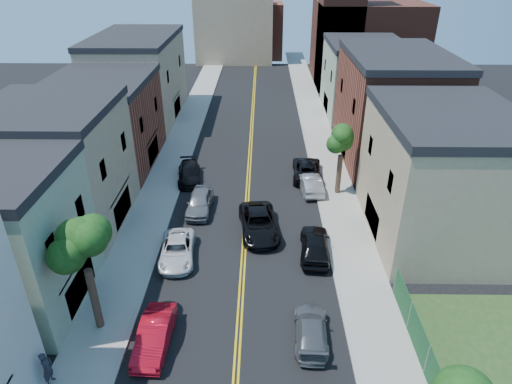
{
  "coord_description": "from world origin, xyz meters",
  "views": [
    {
      "loc": [
        1.23,
        -4.39,
        19.01
      ],
      "look_at": [
        0.8,
        26.53,
        2.0
      ],
      "focal_mm": 31.19,
      "sensor_mm": 36.0,
      "label": 1
    }
  ],
  "objects_px": {
    "white_pickup": "(177,250)",
    "silver_car_right": "(310,182)",
    "black_car_right": "(315,244)",
    "pedestrian_left": "(47,368)",
    "black_car_left": "(189,173)",
    "grey_car_right": "(311,330)",
    "black_suv_lane": "(259,223)",
    "dark_car_right_far": "(307,169)",
    "red_sedan": "(155,335)",
    "grey_car_left": "(200,202)"
  },
  "relations": [
    {
      "from": "white_pickup",
      "to": "silver_car_right",
      "type": "height_order",
      "value": "silver_car_right"
    },
    {
      "from": "white_pickup",
      "to": "pedestrian_left",
      "type": "distance_m",
      "value": 11.25
    },
    {
      "from": "white_pickup",
      "to": "black_car_right",
      "type": "relative_size",
      "value": 0.99
    },
    {
      "from": "black_car_left",
      "to": "pedestrian_left",
      "type": "height_order",
      "value": "pedestrian_left"
    },
    {
      "from": "red_sedan",
      "to": "black_suv_lane",
      "type": "xyz_separation_m",
      "value": [
        5.52,
        11.05,
        0.07
      ]
    },
    {
      "from": "silver_car_right",
      "to": "dark_car_right_far",
      "type": "bearing_deg",
      "value": -97.45
    },
    {
      "from": "white_pickup",
      "to": "pedestrian_left",
      "type": "relative_size",
      "value": 2.51
    },
    {
      "from": "white_pickup",
      "to": "grey_car_right",
      "type": "distance_m",
      "value": 11.17
    },
    {
      "from": "black_car_left",
      "to": "grey_car_right",
      "type": "xyz_separation_m",
      "value": [
        9.5,
        -19.07,
        -0.07
      ]
    },
    {
      "from": "grey_car_left",
      "to": "dark_car_right_far",
      "type": "bearing_deg",
      "value": 36.23
    },
    {
      "from": "black_car_right",
      "to": "silver_car_right",
      "type": "xyz_separation_m",
      "value": [
        0.5,
        9.52,
        -0.07
      ]
    },
    {
      "from": "red_sedan",
      "to": "dark_car_right_far",
      "type": "bearing_deg",
      "value": 65.93
    },
    {
      "from": "white_pickup",
      "to": "grey_car_right",
      "type": "xyz_separation_m",
      "value": [
        8.58,
        -7.15,
        -0.04
      ]
    },
    {
      "from": "red_sedan",
      "to": "black_car_left",
      "type": "bearing_deg",
      "value": 94.72
    },
    {
      "from": "red_sedan",
      "to": "dark_car_right_far",
      "type": "relative_size",
      "value": 0.8
    },
    {
      "from": "pedestrian_left",
      "to": "red_sedan",
      "type": "bearing_deg",
      "value": -61.35
    },
    {
      "from": "pedestrian_left",
      "to": "dark_car_right_far",
      "type": "bearing_deg",
      "value": -32.29
    },
    {
      "from": "grey_car_left",
      "to": "black_car_left",
      "type": "bearing_deg",
      "value": 108.71
    },
    {
      "from": "grey_car_left",
      "to": "pedestrian_left",
      "type": "relative_size",
      "value": 2.43
    },
    {
      "from": "white_pickup",
      "to": "black_suv_lane",
      "type": "bearing_deg",
      "value": 25.39
    },
    {
      "from": "black_car_left",
      "to": "dark_car_right_far",
      "type": "bearing_deg",
      "value": -2.74
    },
    {
      "from": "black_car_right",
      "to": "dark_car_right_far",
      "type": "relative_size",
      "value": 0.89
    },
    {
      "from": "black_car_right",
      "to": "pedestrian_left",
      "type": "bearing_deg",
      "value": 41.99
    },
    {
      "from": "white_pickup",
      "to": "silver_car_right",
      "type": "relative_size",
      "value": 1.04
    },
    {
      "from": "grey_car_right",
      "to": "silver_car_right",
      "type": "xyz_separation_m",
      "value": [
        1.5,
        17.24,
        0.14
      ]
    },
    {
      "from": "red_sedan",
      "to": "grey_car_right",
      "type": "height_order",
      "value": "red_sedan"
    },
    {
      "from": "dark_car_right_far",
      "to": "black_suv_lane",
      "type": "height_order",
      "value": "black_suv_lane"
    },
    {
      "from": "grey_car_right",
      "to": "pedestrian_left",
      "type": "bearing_deg",
      "value": 16.75
    },
    {
      "from": "black_car_left",
      "to": "black_suv_lane",
      "type": "xyz_separation_m",
      "value": [
        6.55,
        -8.62,
        0.1
      ]
    },
    {
      "from": "red_sedan",
      "to": "black_car_right",
      "type": "height_order",
      "value": "black_car_right"
    },
    {
      "from": "black_car_right",
      "to": "silver_car_right",
      "type": "bearing_deg",
      "value": -88.66
    },
    {
      "from": "silver_car_right",
      "to": "dark_car_right_far",
      "type": "height_order",
      "value": "same"
    },
    {
      "from": "red_sedan",
      "to": "black_suv_lane",
      "type": "relative_size",
      "value": 0.77
    },
    {
      "from": "black_car_right",
      "to": "pedestrian_left",
      "type": "distance_m",
      "value": 17.8
    },
    {
      "from": "white_pickup",
      "to": "dark_car_right_far",
      "type": "xyz_separation_m",
      "value": [
        10.08,
        12.87,
        0.1
      ]
    },
    {
      "from": "white_pickup",
      "to": "grey_car_left",
      "type": "xyz_separation_m",
      "value": [
        0.78,
        6.43,
        0.13
      ]
    },
    {
      "from": "black_car_right",
      "to": "dark_car_right_far",
      "type": "bearing_deg",
      "value": -87.98
    },
    {
      "from": "red_sedan",
      "to": "dark_car_right_far",
      "type": "xyz_separation_m",
      "value": [
        9.97,
        20.63,
        0.04
      ]
    },
    {
      "from": "black_car_right",
      "to": "dark_car_right_far",
      "type": "distance_m",
      "value": 12.31
    },
    {
      "from": "black_suv_lane",
      "to": "black_car_left",
      "type": "bearing_deg",
      "value": 120.29
    },
    {
      "from": "dark_car_right_far",
      "to": "grey_car_left",
      "type": "bearing_deg",
      "value": 37.59
    },
    {
      "from": "red_sedan",
      "to": "silver_car_right",
      "type": "height_order",
      "value": "silver_car_right"
    },
    {
      "from": "black_car_left",
      "to": "black_car_right",
      "type": "bearing_deg",
      "value": -54.91
    },
    {
      "from": "grey_car_left",
      "to": "silver_car_right",
      "type": "distance_m",
      "value": 10.0
    },
    {
      "from": "black_car_right",
      "to": "black_suv_lane",
      "type": "distance_m",
      "value": 4.79
    },
    {
      "from": "red_sedan",
      "to": "dark_car_right_far",
      "type": "height_order",
      "value": "dark_car_right_far"
    },
    {
      "from": "silver_car_right",
      "to": "black_car_right",
      "type": "bearing_deg",
      "value": 79.53
    },
    {
      "from": "dark_car_right_far",
      "to": "pedestrian_left",
      "type": "bearing_deg",
      "value": 60.65
    },
    {
      "from": "red_sedan",
      "to": "black_car_left",
      "type": "xyz_separation_m",
      "value": [
        -1.03,
        19.68,
        -0.03
      ]
    },
    {
      "from": "silver_car_right",
      "to": "white_pickup",
      "type": "bearing_deg",
      "value": 37.61
    }
  ]
}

